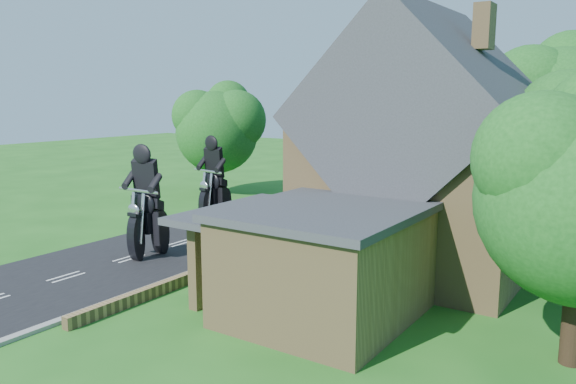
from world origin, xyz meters
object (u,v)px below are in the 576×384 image
Objects in this scene: house at (425,158)px; motorcycle_lead at (149,241)px; annex at (322,260)px; motorcycle_follow at (215,210)px; garden_wall at (281,243)px.

house is 11.87m from motorcycle_lead.
motorcycle_follow is (-11.29, 7.88, -1.06)m from annex.
house is at bearing 9.17° from garden_wall.
motorcycle_lead is 1.02× the size of motorcycle_follow.
annex is 13.80m from motorcycle_follow.
motorcycle_lead reaches higher than garden_wall.
garden_wall is at bearing -131.00° from motorcycle_lead.
annex is at bearing 170.95° from motorcycle_lead.
motorcycle_follow is at bearing 145.09° from annex.
motorcycle_lead is 6.74m from motorcycle_follow.
annex is at bearing -46.16° from garden_wall.
motorcycle_follow reaches higher than garden_wall.
motorcycle_follow is at bearing -73.46° from motorcycle_lead.
garden_wall is at bearing -170.83° from house.
garden_wall is 3.12× the size of annex.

